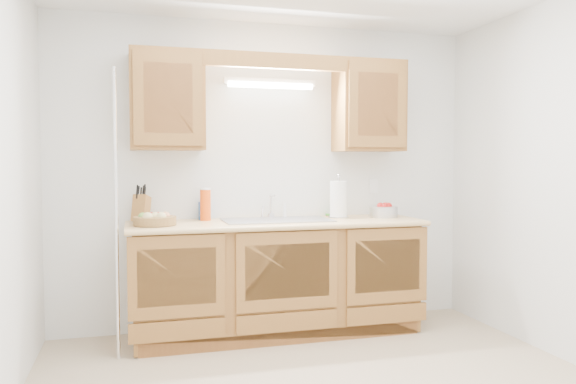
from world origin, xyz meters
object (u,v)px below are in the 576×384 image
object	(u,v)px
knife_block	(141,208)
apple_bowl	(384,211)
fruit_basket	(155,220)
paper_towel	(338,200)

from	to	relation	value
knife_block	apple_bowl	distance (m)	1.96
fruit_basket	paper_towel	distance (m)	1.49
fruit_basket	paper_towel	size ratio (longest dim) A/B	1.10
knife_block	paper_towel	xyz separation A→B (m)	(1.57, -0.08, 0.04)
fruit_basket	knife_block	world-z (taller)	knife_block
fruit_basket	apple_bowl	world-z (taller)	apple_bowl
paper_towel	apple_bowl	distance (m)	0.40
fruit_basket	paper_towel	bearing A→B (deg)	6.10
fruit_basket	knife_block	distance (m)	0.27
knife_block	paper_towel	bearing A→B (deg)	20.01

